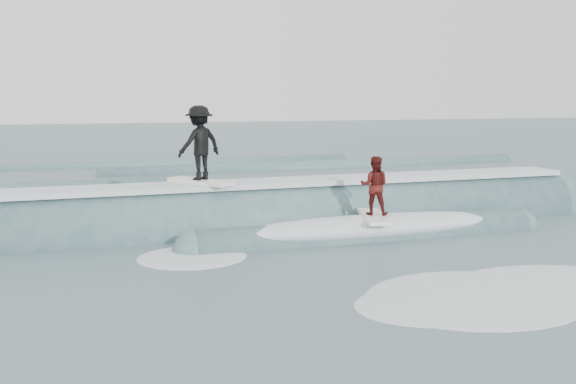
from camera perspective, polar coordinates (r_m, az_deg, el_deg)
name	(u,v)px	position (r m, az deg, el deg)	size (l,w,h in m)	color
ground	(344,268)	(13.51, 4.98, -6.74)	(160.00, 160.00, 0.00)	#3E545B
breaking_wave	(287,226)	(17.51, -0.10, -3.06)	(20.50, 4.00, 2.44)	#39605F
surfer_black	(200,145)	(16.87, -7.87, 4.15)	(1.53, 1.99, 2.03)	white
surfer_red	(374,190)	(16.18, 7.68, 0.14)	(1.09, 2.07, 1.57)	white
whitewater	(407,284)	(12.56, 10.56, -8.03)	(18.24, 6.83, 0.10)	white
far_swells	(158,175)	(30.02, -11.50, 1.49)	(41.35, 8.65, 0.80)	#39605F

